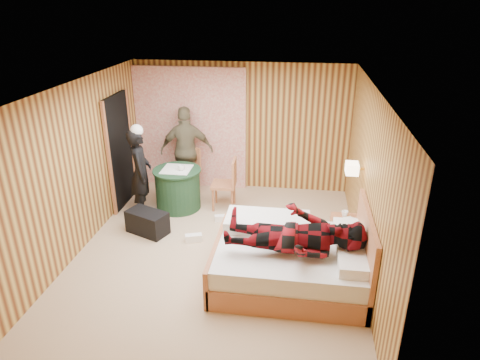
# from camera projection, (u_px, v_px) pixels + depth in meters

# --- Properties ---
(floor) EXTENTS (4.20, 5.00, 0.01)m
(floor) POSITION_uv_depth(u_px,v_px,m) (218.00, 251.00, 6.57)
(floor) COLOR tan
(floor) RESTS_ON ground
(ceiling) EXTENTS (4.20, 5.00, 0.01)m
(ceiling) POSITION_uv_depth(u_px,v_px,m) (215.00, 88.00, 5.59)
(ceiling) COLOR silver
(ceiling) RESTS_ON wall_back
(wall_back) EXTENTS (4.20, 0.02, 2.50)m
(wall_back) POSITION_uv_depth(u_px,v_px,m) (241.00, 127.00, 8.35)
(wall_back) COLOR gold
(wall_back) RESTS_ON floor
(wall_left) EXTENTS (0.02, 5.00, 2.50)m
(wall_left) POSITION_uv_depth(u_px,v_px,m) (78.00, 168.00, 6.36)
(wall_left) COLOR gold
(wall_left) RESTS_ON floor
(wall_right) EXTENTS (0.02, 5.00, 2.50)m
(wall_right) POSITION_uv_depth(u_px,v_px,m) (368.00, 184.00, 5.80)
(wall_right) COLOR gold
(wall_right) RESTS_ON floor
(curtain) EXTENTS (2.20, 0.08, 2.40)m
(curtain) POSITION_uv_depth(u_px,v_px,m) (191.00, 129.00, 8.44)
(curtain) COLOR white
(curtain) RESTS_ON floor
(doorway) EXTENTS (0.06, 0.90, 2.05)m
(doorway) POSITION_uv_depth(u_px,v_px,m) (120.00, 152.00, 7.71)
(doorway) COLOR black
(doorway) RESTS_ON floor
(wall_lamp) EXTENTS (0.26, 0.24, 0.16)m
(wall_lamp) POSITION_uv_depth(u_px,v_px,m) (352.00, 168.00, 6.22)
(wall_lamp) COLOR gold
(wall_lamp) RESTS_ON wall_right
(bed) EXTENTS (2.01, 1.59, 1.09)m
(bed) POSITION_uv_depth(u_px,v_px,m) (292.00, 260.00, 5.80)
(bed) COLOR #BF7A4E
(bed) RESTS_ON floor
(nightstand) EXTENTS (0.41, 0.55, 0.54)m
(nightstand) POSITION_uv_depth(u_px,v_px,m) (344.00, 236.00, 6.45)
(nightstand) COLOR #BF7A4E
(nightstand) RESTS_ON floor
(round_table) EXTENTS (0.86, 0.86, 0.77)m
(round_table) POSITION_uv_depth(u_px,v_px,m) (178.00, 188.00, 7.78)
(round_table) COLOR #224A27
(round_table) RESTS_ON floor
(chair_far) EXTENTS (0.56, 0.56, 0.93)m
(chair_far) POSITION_uv_depth(u_px,v_px,m) (189.00, 167.00, 8.33)
(chair_far) COLOR #BF7A4E
(chair_far) RESTS_ON floor
(chair_near) EXTENTS (0.44, 0.44, 0.95)m
(chair_near) POSITION_uv_depth(u_px,v_px,m) (228.00, 180.00, 7.71)
(chair_near) COLOR #BF7A4E
(chair_near) RESTS_ON floor
(duffel_bag) EXTENTS (0.76, 0.59, 0.38)m
(duffel_bag) POSITION_uv_depth(u_px,v_px,m) (147.00, 222.00, 7.01)
(duffel_bag) COLOR black
(duffel_bag) RESTS_ON floor
(sneaker_left) EXTENTS (0.26, 0.15, 0.11)m
(sneaker_left) POSITION_uv_depth(u_px,v_px,m) (222.00, 218.00, 7.43)
(sneaker_left) COLOR white
(sneaker_left) RESTS_ON floor
(sneaker_right) EXTENTS (0.29, 0.19, 0.12)m
(sneaker_right) POSITION_uv_depth(u_px,v_px,m) (194.00, 238.00, 6.81)
(sneaker_right) COLOR white
(sneaker_right) RESTS_ON floor
(woman_standing) EXTENTS (0.53, 0.66, 1.57)m
(woman_standing) POSITION_uv_depth(u_px,v_px,m) (141.00, 173.00, 7.42)
(woman_standing) COLOR black
(woman_standing) RESTS_ON floor
(man_at_table) EXTENTS (1.07, 0.60, 1.72)m
(man_at_table) POSITION_uv_depth(u_px,v_px,m) (187.00, 151.00, 8.25)
(man_at_table) COLOR #6C6348
(man_at_table) RESTS_ON floor
(man_on_bed) EXTENTS (0.86, 0.67, 1.77)m
(man_on_bed) POSITION_uv_depth(u_px,v_px,m) (296.00, 225.00, 5.32)
(man_on_bed) COLOR maroon
(man_on_bed) RESTS_ON bed
(book_lower) EXTENTS (0.26, 0.28, 0.02)m
(book_lower) POSITION_uv_depth(u_px,v_px,m) (346.00, 222.00, 6.30)
(book_lower) COLOR white
(book_lower) RESTS_ON nightstand
(book_upper) EXTENTS (0.20, 0.25, 0.02)m
(book_upper) POSITION_uv_depth(u_px,v_px,m) (346.00, 220.00, 6.29)
(book_upper) COLOR white
(book_upper) RESTS_ON nightstand
(cup_nightstand) EXTENTS (0.11, 0.11, 0.09)m
(cup_nightstand) POSITION_uv_depth(u_px,v_px,m) (345.00, 214.00, 6.45)
(cup_nightstand) COLOR white
(cup_nightstand) RESTS_ON nightstand
(cup_table) EXTENTS (0.16, 0.16, 0.10)m
(cup_table) POSITION_uv_depth(u_px,v_px,m) (181.00, 168.00, 7.55)
(cup_table) COLOR white
(cup_table) RESTS_ON round_table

